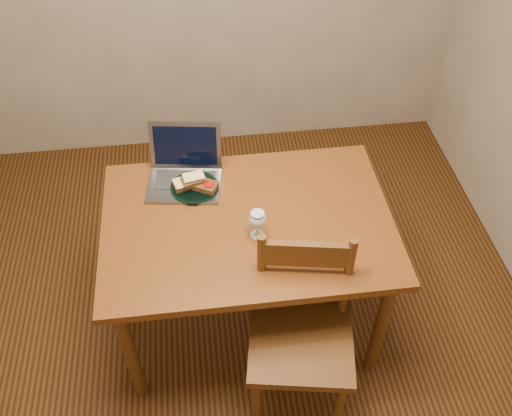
{
  "coord_description": "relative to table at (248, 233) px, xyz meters",
  "views": [
    {
      "loc": [
        -0.1,
        -1.67,
        2.6
      ],
      "look_at": [
        0.12,
        0.07,
        0.8
      ],
      "focal_mm": 40.0,
      "sensor_mm": 36.0,
      "label": 1
    }
  ],
  "objects": [
    {
      "name": "plate",
      "position": [
        -0.22,
        0.23,
        0.1
      ],
      "size": [
        0.23,
        0.23,
        0.02
      ],
      "primitive_type": "cylinder",
      "color": "black",
      "rests_on": "table"
    },
    {
      "name": "floor",
      "position": [
        -0.08,
        -0.06,
        -0.66
      ],
      "size": [
        3.2,
        3.2,
        0.02
      ],
      "primitive_type": "cube",
      "color": "black",
      "rests_on": "ground"
    },
    {
      "name": "table",
      "position": [
        0.0,
        0.0,
        0.0
      ],
      "size": [
        1.3,
        0.9,
        0.74
      ],
      "color": "#4C270C",
      "rests_on": "floor"
    },
    {
      "name": "sandwich_cheese",
      "position": [
        -0.26,
        0.24,
        0.12
      ],
      "size": [
        0.13,
        0.1,
        0.04
      ],
      "primitive_type": null,
      "rotation": [
        0.0,
        0.0,
        0.26
      ],
      "color": "#381E0C",
      "rests_on": "plate"
    },
    {
      "name": "milk_glass",
      "position": [
        0.03,
        -0.09,
        0.16
      ],
      "size": [
        0.07,
        0.07,
        0.14
      ],
      "primitive_type": null,
      "color": "white",
      "rests_on": "table"
    },
    {
      "name": "chair",
      "position": [
        0.18,
        -0.45,
        -0.14
      ],
      "size": [
        0.51,
        0.49,
        0.47
      ],
      "rotation": [
        0.0,
        0.0,
        -0.18
      ],
      "color": "#42260D",
      "rests_on": "floor"
    },
    {
      "name": "laptop",
      "position": [
        -0.26,
        0.32,
        0.15
      ],
      "size": [
        0.38,
        0.36,
        0.25
      ],
      "rotation": [
        0.0,
        0.0,
        -0.15
      ],
      "color": "slate",
      "rests_on": "table"
    },
    {
      "name": "sandwich_top",
      "position": [
        -0.22,
        0.23,
        0.15
      ],
      "size": [
        0.12,
        0.09,
        0.03
      ],
      "primitive_type": null,
      "rotation": [
        0.0,
        0.0,
        0.29
      ],
      "color": "#381E0C",
      "rests_on": "plate"
    },
    {
      "name": "sandwich_tomato",
      "position": [
        -0.18,
        0.22,
        0.12
      ],
      "size": [
        0.15,
        0.13,
        0.04
      ],
      "primitive_type": null,
      "rotation": [
        0.0,
        0.0,
        -0.5
      ],
      "color": "#381E0C",
      "rests_on": "plate"
    }
  ]
}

